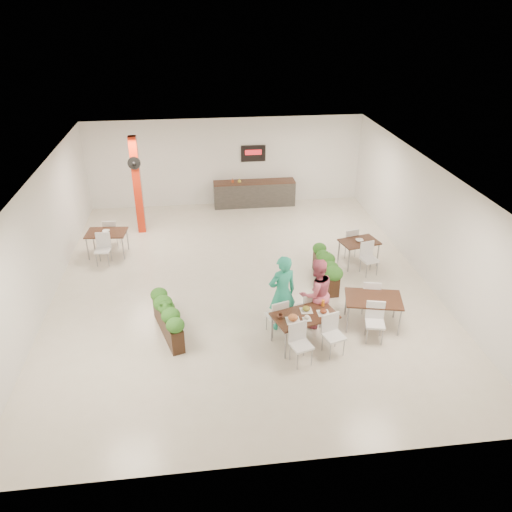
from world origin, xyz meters
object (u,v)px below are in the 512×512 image
(diner_woman, at_px, (316,293))
(planter_left, at_px, (167,316))
(service_counter, at_px, (254,193))
(side_table_c, at_px, (373,302))
(planter_right, at_px, (326,266))
(side_table_a, at_px, (107,236))
(main_table, at_px, (304,319))
(red_column, at_px, (137,185))
(side_table_b, at_px, (359,245))
(diner_man, at_px, (282,293))

(diner_woman, relative_size, planter_left, 0.99)
(service_counter, height_order, side_table_c, service_counter)
(planter_right, bearing_deg, side_table_a, 158.50)
(side_table_a, bearing_deg, main_table, -40.09)
(red_column, relative_size, main_table, 1.68)
(side_table_a, distance_m, side_table_c, 8.09)
(main_table, xyz_separation_m, side_table_b, (2.34, 3.47, -0.02))
(diner_woman, bearing_deg, planter_right, -128.02)
(diner_woman, relative_size, side_table_a, 1.06)
(red_column, height_order, main_table, red_column)
(service_counter, height_order, planter_left, service_counter)
(planter_right, height_order, side_table_b, side_table_b)
(planter_right, bearing_deg, diner_woman, -111.17)
(service_counter, relative_size, diner_man, 1.58)
(red_column, height_order, diner_man, red_column)
(planter_left, height_order, side_table_a, planter_left)
(diner_man, relative_size, diner_woman, 1.09)
(red_column, height_order, service_counter, red_column)
(side_table_b, relative_size, side_table_c, 1.00)
(planter_right, xyz_separation_m, side_table_b, (1.19, 0.88, 0.14))
(planter_right, height_order, side_table_c, side_table_c)
(diner_woman, bearing_deg, red_column, -69.66)
(main_table, distance_m, diner_man, 0.83)
(side_table_b, bearing_deg, planter_left, -166.41)
(side_table_c, bearing_deg, red_column, 146.94)
(side_table_a, bearing_deg, planter_left, -60.68)
(service_counter, xyz_separation_m, diner_man, (-0.29, -7.80, 0.46))
(planter_left, height_order, planter_right, planter_left)
(diner_woman, xyz_separation_m, planter_right, (0.75, 1.93, -0.39))
(side_table_b, bearing_deg, service_counter, 102.61)
(service_counter, height_order, diner_woman, service_counter)
(planter_right, distance_m, side_table_b, 1.49)
(side_table_c, bearing_deg, side_table_b, 91.95)
(red_column, xyz_separation_m, planter_left, (1.05, -5.87, -1.14))
(diner_man, relative_size, planter_right, 1.07)
(red_column, relative_size, service_counter, 1.07)
(planter_right, relative_size, side_table_b, 1.06)
(side_table_a, height_order, side_table_b, same)
(red_column, relative_size, planter_left, 1.82)
(side_table_a, bearing_deg, side_table_b, -6.73)
(service_counter, distance_m, diner_woman, 7.83)
(service_counter, xyz_separation_m, side_table_c, (1.84, -7.98, 0.14))
(diner_man, height_order, planter_right, diner_man)
(diner_man, xyz_separation_m, side_table_c, (2.14, -0.18, -0.31))
(side_table_c, bearing_deg, planter_left, -169.64)
(main_table, relative_size, side_table_c, 1.14)
(side_table_b, bearing_deg, planter_right, -156.84)
(main_table, bearing_deg, planter_left, 166.67)
(service_counter, relative_size, planter_right, 1.69)
(service_counter, xyz_separation_m, main_table, (0.10, -8.46, 0.14))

